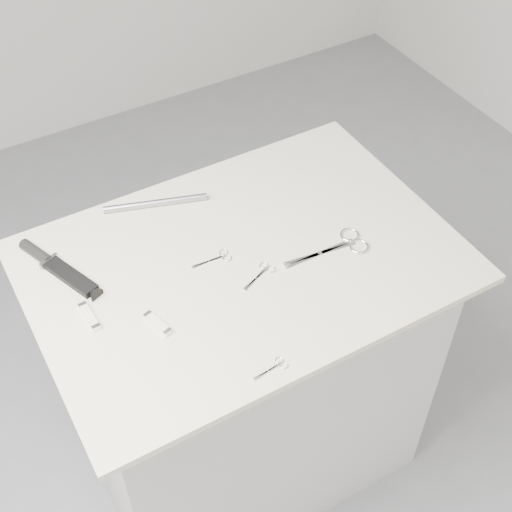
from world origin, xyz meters
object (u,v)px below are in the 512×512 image
embroidery_scissors_a (262,273)px  pocket_knife_b (158,324)px  metal_rail (156,203)px  tiny_scissors (274,367)px  plinth (246,373)px  embroidery_scissors_b (217,258)px  pocket_knife_a (89,316)px  sheathed_knife (55,265)px  large_shears (342,245)px

embroidery_scissors_a → pocket_knife_b: 0.27m
metal_rail → tiny_scissors: bearing=-89.4°
pocket_knife_b → tiny_scissors: bearing=-158.9°
tiny_scissors → plinth: bearing=66.6°
metal_rail → embroidery_scissors_b: bearing=-78.7°
pocket_knife_a → metal_rail: bearing=-49.6°
sheathed_knife → pocket_knife_b: size_ratio=3.10×
large_shears → metal_rail: size_ratio=0.82×
embroidery_scissors_a → plinth: bearing=80.5°
metal_rail → pocket_knife_a: bearing=-136.5°
plinth → large_shears: 0.53m
large_shears → tiny_scissors: large_shears is taller
embroidery_scissors_a → sheathed_knife: (-0.41, 0.26, 0.01)m
pocket_knife_a → metal_rail: 0.38m
plinth → sheathed_knife: (-0.40, 0.19, 0.48)m
large_shears → metal_rail: bearing=136.8°
embroidery_scissors_b → tiny_scissors: 0.34m
sheathed_knife → plinth: bearing=-137.4°
embroidery_scissors_a → metal_rail: metal_rail is taller
embroidery_scissors_b → pocket_knife_a: 0.33m
large_shears → pocket_knife_a: pocket_knife_a is taller
plinth → embroidery_scissors_b: size_ratio=9.21×
plinth → pocket_knife_a: (-0.38, 0.01, 0.48)m
embroidery_scissors_a → embroidery_scissors_b: bearing=103.5°
large_shears → metal_rail: metal_rail is taller
tiny_scissors → metal_rail: bearing=84.9°
embroidery_scissors_a → sheathed_knife: size_ratio=0.41×
embroidery_scissors_b → large_shears: bearing=-19.0°
large_shears → sheathed_knife: size_ratio=0.89×
large_shears → embroidery_scissors_b: size_ratio=2.21×
tiny_scissors → pocket_knife_a: 0.42m
large_shears → embroidery_scissors_a: (-0.21, 0.02, -0.00)m
tiny_scissors → pocket_knife_b: pocket_knife_b is taller
sheathed_knife → metal_rail: sheathed_knife is taller
metal_rail → embroidery_scissors_a: bearing=-70.9°
large_shears → tiny_scissors: 0.39m
embroidery_scissors_a → pocket_knife_b: pocket_knife_b is taller
large_shears → metal_rail: (-0.33, 0.36, 0.01)m
embroidery_scissors_b → metal_rail: size_ratio=0.37×
embroidery_scissors_b → plinth: bearing=-27.6°
sheathed_knife → pocket_knife_a: (0.02, -0.18, -0.00)m
pocket_knife_a → pocket_knife_b: same height
embroidery_scissors_a → metal_rail: (-0.12, 0.34, 0.01)m
plinth → sheathed_knife: sheathed_knife is taller
plinth → pocket_knife_a: size_ratio=10.70×
pocket_knife_b → metal_rail: (0.16, 0.36, 0.00)m
sheathed_knife → pocket_knife_a: size_ratio=2.88×
tiny_scissors → sheathed_knife: size_ratio=0.33×
sheathed_knife → pocket_knife_a: 0.18m
large_shears → tiny_scissors: bearing=-141.5°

